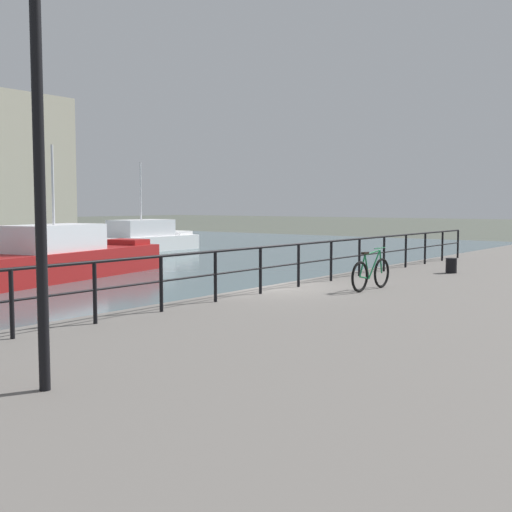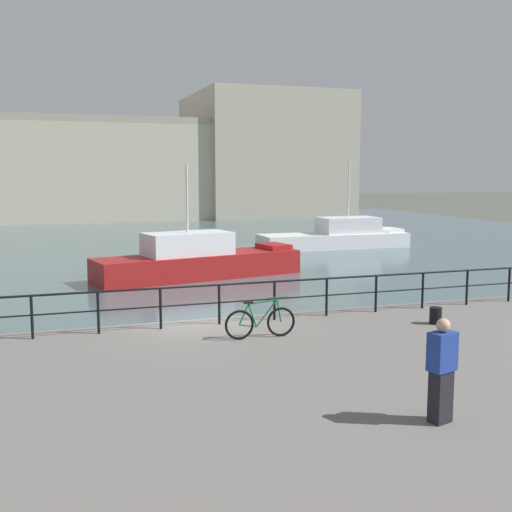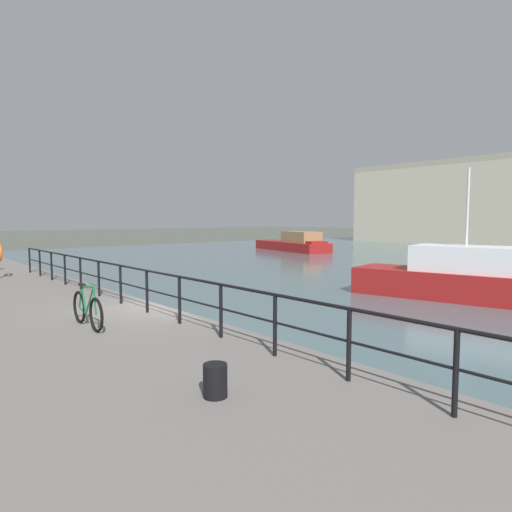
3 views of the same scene
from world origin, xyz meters
TOP-DOWN VIEW (x-y plane):
  - ground_plane at (0.00, 0.00)m, footprint 240.00×240.00m
  - moored_green_narrowboat at (2.96, 12.17)m, footprint 10.13×4.43m
  - moored_cabin_cruiser at (-20.96, 26.24)m, footprint 10.30×4.63m
  - quay_railing at (0.43, -0.75)m, footprint 21.71×0.07m
  - parked_bicycle at (0.98, -2.43)m, footprint 1.77×0.11m
  - mooring_bollard at (5.84, -2.54)m, footprint 0.32×0.32m

SIDE VIEW (x-z plane):
  - ground_plane at x=0.00m, z-range 0.00..0.00m
  - moored_cabin_cruiser at x=-20.96m, z-range -0.25..1.73m
  - moored_green_narrowboat at x=2.96m, z-range -1.79..3.45m
  - mooring_bollard at x=5.84m, z-range 0.93..1.37m
  - parked_bicycle at x=0.98m, z-range 0.83..1.81m
  - quay_railing at x=0.43m, z-range 1.13..2.20m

